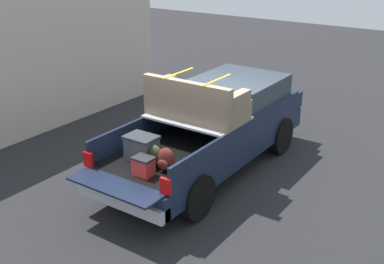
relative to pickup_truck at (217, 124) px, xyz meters
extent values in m
plane|color=#262628|center=(-0.35, 0.00, -0.96)|extent=(40.00, 40.00, 0.00)
cube|color=#162138|center=(-0.35, 0.00, -0.33)|extent=(5.50, 1.92, 0.44)
cube|color=black|center=(-1.55, 0.00, -0.09)|extent=(2.80, 1.80, 0.04)
cube|color=#162138|center=(-1.55, 0.93, 0.14)|extent=(2.80, 0.06, 0.50)
cube|color=#162138|center=(-1.55, -0.93, 0.14)|extent=(2.80, 0.06, 0.50)
cube|color=#162138|center=(-0.18, 0.00, 0.14)|extent=(0.06, 1.80, 0.50)
cube|color=#162138|center=(-3.22, 0.00, -0.09)|extent=(0.55, 1.80, 0.04)
cube|color=#B2B2B7|center=(-0.77, 0.00, 0.41)|extent=(1.25, 1.92, 0.04)
cube|color=#162138|center=(1.00, 0.00, 0.14)|extent=(2.30, 1.92, 0.50)
cube|color=#2D3842|center=(0.90, 0.00, 0.62)|extent=(1.94, 1.76, 0.47)
cube|color=#162138|center=(2.35, 0.00, 0.08)|extent=(0.40, 1.82, 0.38)
cube|color=#B2B2B7|center=(-3.07, 0.00, -0.43)|extent=(0.24, 1.92, 0.24)
cube|color=red|center=(-2.97, 0.88, 0.07)|extent=(0.06, 0.20, 0.28)
cube|color=red|center=(-2.97, -0.88, 0.07)|extent=(0.06, 0.20, 0.28)
cylinder|color=black|center=(1.40, 0.88, -0.53)|extent=(0.87, 0.30, 0.87)
cylinder|color=black|center=(1.40, -0.88, -0.53)|extent=(0.87, 0.30, 0.87)
cylinder|color=black|center=(-2.10, 0.88, -0.53)|extent=(0.87, 0.30, 0.87)
cylinder|color=black|center=(-2.10, -0.88, -0.53)|extent=(0.87, 0.30, 0.87)
cube|color=#474C56|center=(-2.20, 0.27, 0.14)|extent=(0.40, 0.55, 0.43)
cube|color=#31353C|center=(-2.20, 0.27, 0.39)|extent=(0.44, 0.59, 0.05)
ellipsoid|color=#384728|center=(-2.24, -0.07, 0.13)|extent=(0.20, 0.35, 0.40)
ellipsoid|color=#384728|center=(-2.35, -0.07, 0.07)|extent=(0.09, 0.24, 0.18)
ellipsoid|color=maroon|center=(-2.28, -0.38, 0.14)|extent=(0.20, 0.36, 0.43)
ellipsoid|color=maroon|center=(-2.39, -0.38, 0.08)|extent=(0.09, 0.25, 0.19)
cube|color=red|center=(-2.65, -0.15, 0.08)|extent=(0.26, 0.34, 0.30)
cube|color=#262628|center=(-2.65, -0.15, 0.25)|extent=(0.28, 0.36, 0.04)
cube|color=#84705B|center=(-0.77, 0.00, 0.64)|extent=(0.92, 2.01, 0.42)
cube|color=#84705B|center=(-1.15, 0.00, 1.05)|extent=(0.16, 2.01, 0.40)
cube|color=#84705B|center=(-0.72, 0.90, 0.96)|extent=(0.68, 0.20, 0.22)
cube|color=#84705B|center=(-0.72, -0.90, 0.96)|extent=(0.68, 0.20, 0.22)
cube|color=yellow|center=(-0.77, 0.45, 1.26)|extent=(1.02, 0.03, 0.02)
cube|color=yellow|center=(-0.77, -0.45, 1.26)|extent=(1.02, 0.03, 0.02)
cube|color=beige|center=(-0.55, 4.90, 1.05)|extent=(8.21, 0.36, 4.02)
camera|label=1|loc=(-8.32, -5.11, 3.77)|focal=44.85mm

